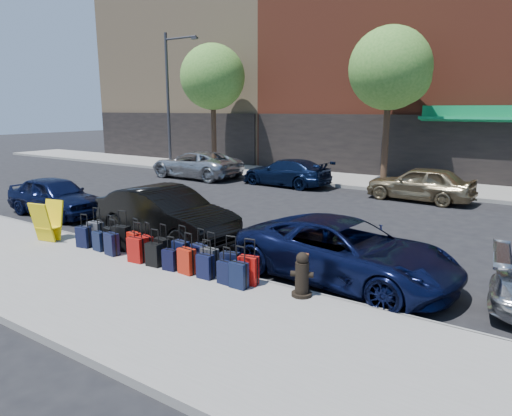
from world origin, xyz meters
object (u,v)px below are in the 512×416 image
Objects in this scene: suitcase_front_5 at (162,250)px; car_far_0 at (196,164)px; streetlight at (170,93)px; car_near_2 at (345,251)px; fire_hydrant at (302,276)px; display_rack at (48,222)px; car_near_1 at (166,214)px; car_far_1 at (286,172)px; car_near_0 at (56,196)px; bollard at (305,273)px; tree_center at (393,71)px; tree_left at (215,79)px; car_far_2 at (420,184)px.

car_far_0 reaches higher than suitcase_front_5.
streetlight reaches higher than suitcase_front_5.
car_near_2 is 16.15m from car_far_0.
fire_hydrant is 0.81× the size of display_rack.
car_near_1 reaches higher than display_rack.
car_far_1 is at bearing 15.48° from car_near_1.
streetlight is at bearing 25.90° from car_near_0.
bollard is at bearing 9.53° from suitcase_front_5.
car_near_0 is (5.74, -11.80, -3.97)m from streetlight.
tree_center is at bearing 2.98° from streetlight.
suitcase_front_5 is (9.80, -14.30, -4.98)m from tree_left.
tree_left is 1.38× the size of car_far_0.
bollard is 0.19× the size of car_far_2.
car_far_0 is (-5.04, 11.87, 0.04)m from display_rack.
car_near_0 is (-3.16, 2.29, -0.00)m from display_rack.
fire_hydrant is at bearing -89.23° from bollard.
suitcase_front_5 is at bearing -177.79° from bollard.
tree_left is 20.17m from bollard.
car_near_2 is 1.08× the size of car_far_1.
car_far_0 is at bearing 135.28° from suitcase_front_5.
fire_hydrant is 0.18× the size of car_near_2.
car_far_0 is 5.43m from car_far_1.
car_near_1 is at bearing 141.07° from fire_hydrant.
car_near_2 is at bearing 53.83° from car_far_0.
car_near_0 is (-10.73, 1.77, 0.13)m from fire_hydrant.
car_far_1 is (0.38, 12.32, -0.03)m from display_rack.
car_far_2 is (-1.00, 10.04, 0.03)m from car_near_2.
tree_left is at bearing 100.42° from display_rack.
tree_center is 13.95m from car_near_2.
streetlight reaches higher than car_near_0.
car_far_2 is (15.70, -1.98, -3.94)m from streetlight.
tree_left is 1.57× the size of car_near_1.
streetlight is 16.78m from car_near_1.
car_near_1 reaches higher than car_far_1.
car_near_1 is (-2.24, -12.58, -4.65)m from tree_center.
bollard is 13.73m from car_far_1.
tree_center reaches higher than display_rack.
tree_center is at bearing 61.40° from display_rack.
fire_hydrant reaches higher than bollard.
fire_hydrant is at bearing 7.47° from car_far_2.
tree_left is 8.88× the size of bollard.
car_far_2 reaches higher than display_rack.
car_near_1 is (-5.28, 1.69, 0.21)m from fire_hydrant.
bollard is 16.89m from car_far_0.
car_near_0 is at bearing -15.91° from car_far_1.
car_far_2 is at bearing 91.56° from car_far_1.
car_far_1 is at bearing 42.49° from car_near_2.
display_rack is at bearing 111.44° from car_near_2.
car_far_0 is at bearing 59.22° from car_near_2.
car_far_2 is at bearing -49.83° from tree_center.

